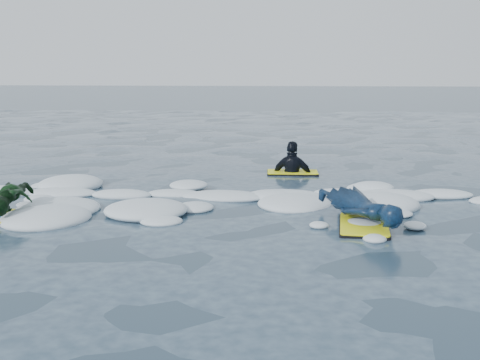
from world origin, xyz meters
name	(u,v)px	position (x,y,z in m)	size (l,w,h in m)	color
ground	(183,217)	(0.00, 0.00, 0.00)	(120.00, 120.00, 0.00)	#1B3340
foam_band	(194,202)	(0.00, 1.03, 0.00)	(12.00, 3.10, 0.30)	white
prone_woman_unit	(362,209)	(2.55, -0.25, 0.24)	(1.32, 1.89, 0.47)	black
prone_child_unit	(12,201)	(-2.50, -0.17, 0.24)	(0.80, 1.30, 0.47)	black
waiting_rider_unit	(292,179)	(1.61, 3.60, -0.07)	(1.05, 0.60, 1.54)	black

